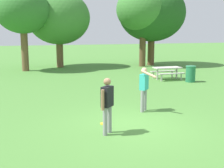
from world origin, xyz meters
TOP-DOWN VIEW (x-y plane):
  - ground_plane at (0.00, 0.00)m, footprint 120.00×120.00m
  - person_thrower at (1.14, 1.47)m, footprint 0.48×0.84m
  - person_catcher at (-0.94, -0.36)m, footprint 0.48×0.44m
  - frisbee at (-0.74, 0.55)m, footprint 0.24×0.24m
  - picnic_table_near at (5.84, 7.68)m, footprint 1.79×1.53m
  - trash_can_beside_table at (6.64, 6.38)m, footprint 0.59×0.59m
  - tree_tall_left at (-2.16, 15.00)m, footprint 3.98×3.98m
  - tree_broad_center at (0.75, 16.49)m, footprint 5.14×5.14m
  - tree_far_right at (7.56, 14.68)m, footprint 4.55×4.55m
  - tree_slender_mid at (8.68, 15.26)m, footprint 5.82×5.82m

SIDE VIEW (x-z plane):
  - ground_plane at x=0.00m, z-range 0.00..0.00m
  - frisbee at x=-0.74m, z-range 0.00..0.03m
  - trash_can_beside_table at x=6.64m, z-range 0.00..0.96m
  - picnic_table_near at x=5.84m, z-range 0.18..0.95m
  - person_catcher at x=-0.94m, z-range 0.12..1.76m
  - person_thrower at x=1.14m, z-range 0.14..1.78m
  - tree_broad_center at x=0.75m, z-range 0.93..7.21m
  - tree_tall_left at x=-2.16m, z-range 1.35..7.54m
  - tree_slender_mid at x=8.68m, z-range 1.03..8.08m
  - tree_far_right at x=7.56m, z-range 1.39..8.12m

